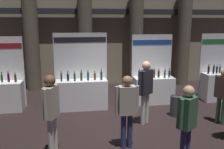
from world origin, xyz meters
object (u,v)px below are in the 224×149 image
object	(u,v)px
exhibitor_booth_0	(0,93)
visitor_3	(146,87)
exhibitor_booth_2	(153,87)
trash_bin	(175,106)
visitor_0	(187,119)
visitor_6	(127,106)
visitor_5	(51,108)
exhibitor_booth_3	(221,83)
visitor_1	(223,91)
exhibitor_booth_1	(82,91)

from	to	relation	value
exhibitor_booth_0	visitor_3	distance (m)	4.83
exhibitor_booth_2	trash_bin	xyz separation A→B (m)	(0.29, -1.37, -0.28)
trash_bin	visitor_0	world-z (taller)	visitor_0
visitor_6	visitor_5	bearing A→B (deg)	3.09
exhibitor_booth_3	visitor_1	size ratio (longest dim) A/B	1.54
exhibitor_booth_2	visitor_3	distance (m)	2.05
visitor_0	visitor_5	distance (m)	2.83
visitor_1	exhibitor_booth_0	bearing A→B (deg)	50.11
exhibitor_booth_0	exhibitor_booth_1	world-z (taller)	exhibitor_booth_1
visitor_0	exhibitor_booth_2	bearing A→B (deg)	47.53
visitor_6	exhibitor_booth_1	bearing A→B (deg)	-70.27
visitor_0	visitor_3	size ratio (longest dim) A/B	0.92
exhibitor_booth_0	visitor_0	xyz separation A→B (m)	(4.68, -3.95, 0.40)
exhibitor_booth_2	trash_bin	bearing A→B (deg)	-78.20
visitor_1	trash_bin	bearing A→B (deg)	31.97
exhibitor_booth_0	exhibitor_booth_2	distance (m)	5.29
exhibitor_booth_2	visitor_0	world-z (taller)	exhibitor_booth_2
exhibitor_booth_0	visitor_1	size ratio (longest dim) A/B	1.51
exhibitor_booth_3	visitor_6	distance (m)	5.33
trash_bin	visitor_3	distance (m)	1.43
exhibitor_booth_0	trash_bin	bearing A→B (deg)	-13.54
visitor_1	visitor_3	distance (m)	2.21
trash_bin	visitor_5	world-z (taller)	visitor_5
exhibitor_booth_2	trash_bin	size ratio (longest dim) A/B	3.80
visitor_6	visitor_0	bearing A→B (deg)	141.43
exhibitor_booth_3	visitor_3	world-z (taller)	exhibitor_booth_3
exhibitor_booth_1	exhibitor_booth_2	size ratio (longest dim) A/B	1.03
visitor_3	visitor_6	xyz separation A→B (m)	(-0.82, -1.31, -0.07)
exhibitor_booth_0	visitor_1	bearing A→B (deg)	-17.61
visitor_3	visitor_6	world-z (taller)	visitor_3
exhibitor_booth_2	visitor_1	distance (m)	2.56
visitor_1	exhibitor_booth_3	bearing A→B (deg)	-54.40
exhibitor_booth_1	visitor_1	xyz separation A→B (m)	(3.95, -1.92, 0.35)
exhibitor_booth_0	visitor_0	size ratio (longest dim) A/B	1.44
exhibitor_booth_2	visitor_3	xyz separation A→B (m)	(-0.83, -1.80, 0.51)
exhibitor_booth_2	visitor_6	size ratio (longest dim) A/B	1.43
exhibitor_booth_0	exhibitor_booth_2	size ratio (longest dim) A/B	0.99
trash_bin	visitor_1	bearing A→B (deg)	-35.75
exhibitor_booth_2	visitor_5	distance (m)	4.61
exhibitor_booth_1	visitor_3	distance (m)	2.42
visitor_0	visitor_6	distance (m)	1.35
exhibitor_booth_3	trash_bin	world-z (taller)	exhibitor_booth_3
visitor_1	visitor_3	bearing A→B (deg)	58.88
visitor_3	exhibitor_booth_2	bearing A→B (deg)	-152.46
visitor_0	visitor_6	size ratio (longest dim) A/B	0.98
visitor_3	visitor_6	bearing A→B (deg)	20.29
visitor_5	exhibitor_booth_3	bearing A→B (deg)	138.61
exhibitor_booth_1	exhibitor_booth_2	bearing A→B (deg)	4.73
visitor_1	visitor_3	xyz separation A→B (m)	(-2.18, 0.34, 0.14)
trash_bin	visitor_3	world-z (taller)	visitor_3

